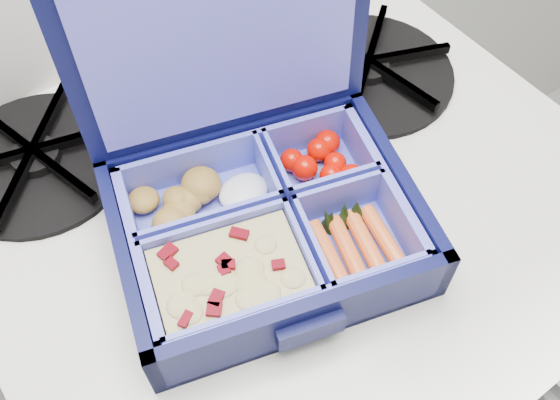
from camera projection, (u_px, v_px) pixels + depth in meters
stove at (277, 347)px, 0.90m from camera, size 0.55×0.55×0.83m
bento_box at (267, 226)px, 0.50m from camera, size 0.28×0.24×0.06m
burner_grate at (368, 66)px, 0.62m from camera, size 0.23×0.23×0.03m
burner_grate_rear at (36, 157)px, 0.56m from camera, size 0.20×0.20×0.02m
fork at (195, 140)px, 0.58m from camera, size 0.14×0.15×0.01m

